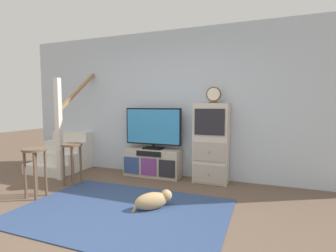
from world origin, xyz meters
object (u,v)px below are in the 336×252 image
at_px(desk_clock, 214,95).
at_px(dog, 154,200).
at_px(media_console, 153,163).
at_px(bar_stool_far, 72,154).
at_px(bar_stool_near, 35,161).
at_px(television, 153,127).
at_px(side_cabinet, 211,143).

distance_m(desk_clock, dog, 2.01).
distance_m(media_console, bar_stool_far, 1.43).
relative_size(desk_clock, bar_stool_near, 0.38).
bearing_deg(television, side_cabinet, -0.72).
bearing_deg(dog, side_cabinet, 71.93).
bearing_deg(media_console, television, 90.00).
bearing_deg(bar_stool_far, media_console, 43.69).
distance_m(side_cabinet, desk_clock, 0.82).
height_order(desk_clock, dog, desk_clock).
bearing_deg(media_console, bar_stool_far, -136.31).
relative_size(media_console, side_cabinet, 0.78).
bearing_deg(bar_stool_near, side_cabinet, 35.91).
height_order(television, bar_stool_near, television).
bearing_deg(side_cabinet, television, 179.28).
relative_size(television, dog, 2.42).
bearing_deg(bar_stool_near, media_console, 54.74).
bearing_deg(television, dog, -65.57).
bearing_deg(media_console, desk_clock, -0.25).
distance_m(media_console, television, 0.66).
bearing_deg(television, desk_clock, -1.46).
xyz_separation_m(desk_clock, dog, (-0.49, -1.37, -1.38)).
distance_m(desk_clock, bar_stool_near, 2.93).
bearing_deg(desk_clock, media_console, 179.75).
distance_m(television, bar_stool_far, 1.48).
bearing_deg(media_console, side_cabinet, 0.53).
bearing_deg(dog, desk_clock, 70.47).
relative_size(side_cabinet, dog, 3.00).
xyz_separation_m(television, dog, (0.64, -1.40, -0.80)).
relative_size(bar_stool_near, dog, 1.57).
relative_size(bar_stool_near, bar_stool_far, 1.02).
height_order(media_console, television, television).
height_order(side_cabinet, dog, side_cabinet).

